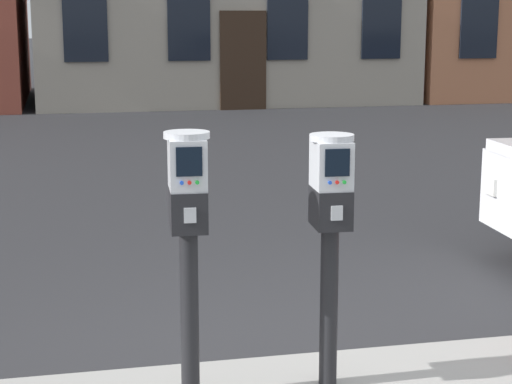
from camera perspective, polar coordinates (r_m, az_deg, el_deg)
name	(u,v)px	position (r m, az deg, el deg)	size (l,w,h in m)	color
parking_meter_near_kerb	(188,218)	(4.12, -4.46, -1.69)	(0.23, 0.26, 1.31)	black
parking_meter_twin_adjacent	(330,215)	(4.27, 4.89, -1.52)	(0.23, 0.26, 1.28)	black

